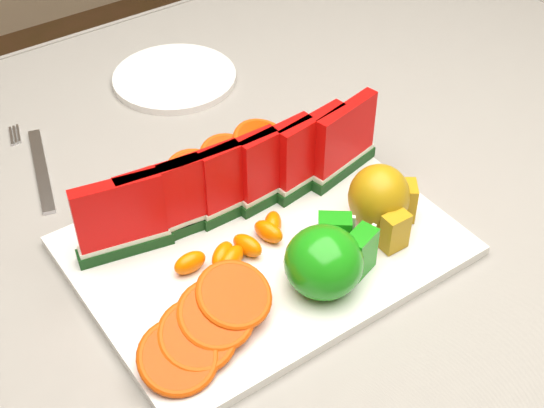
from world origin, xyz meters
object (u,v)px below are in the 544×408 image
pear_cluster (382,199)px  fork (38,166)px  apple_cluster (328,259)px  side_plate (175,78)px  platter (264,246)px

pear_cluster → fork: pear_cluster is taller
pear_cluster → apple_cluster: bearing=-161.5°
apple_cluster → fork: bearing=114.8°
pear_cluster → side_plate: bearing=94.4°
platter → apple_cluster: size_ratio=3.52×
platter → pear_cluster: 0.14m
fork → pear_cluster: bearing=-50.8°
platter → apple_cluster: bearing=-76.0°
pear_cluster → fork: size_ratio=0.49×
pear_cluster → fork: bearing=129.2°
platter → pear_cluster: size_ratio=4.22×
side_plate → apple_cluster: bearing=-98.9°
side_plate → platter: bearing=-104.2°
apple_cluster → pear_cluster: pear_cluster is taller
apple_cluster → pear_cluster: 0.11m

